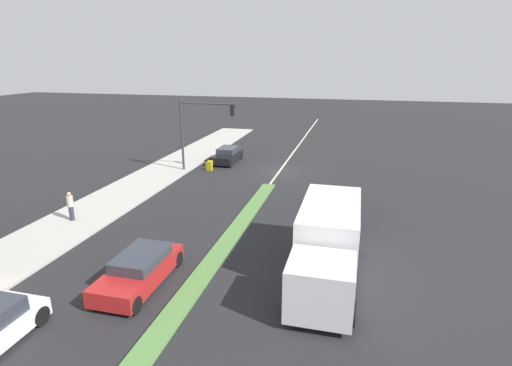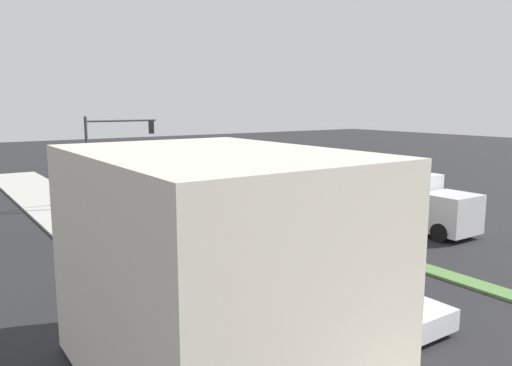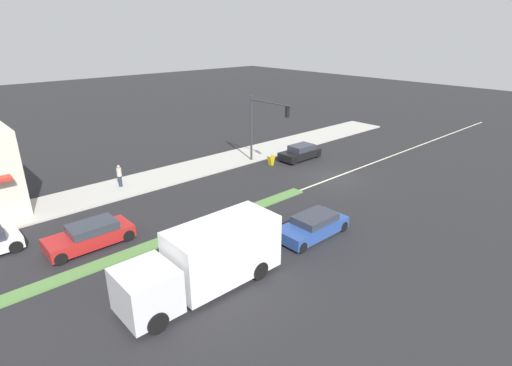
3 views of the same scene
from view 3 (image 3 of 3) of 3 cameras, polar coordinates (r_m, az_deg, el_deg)
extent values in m
plane|color=#232326|center=(21.72, -20.15, -10.52)|extent=(160.00, 160.00, 0.00)
cube|color=#B2AFA8|center=(29.42, -27.90, -3.13)|extent=(4.00, 73.00, 0.12)
cube|color=beige|center=(31.84, 10.92, 0.70)|extent=(0.16, 60.00, 0.01)
cylinder|color=#333338|center=(34.60, -0.68, 7.79)|extent=(0.18, 0.18, 5.60)
cylinder|color=#333338|center=(32.47, 1.98, 11.39)|extent=(4.50, 0.12, 0.12)
cube|color=black|center=(31.20, 4.48, 10.10)|extent=(0.28, 0.24, 0.84)
sphere|color=red|center=(31.25, 4.67, 10.61)|extent=(0.18, 0.18, 0.18)
sphere|color=gold|center=(31.30, 4.65, 10.13)|extent=(0.18, 0.18, 0.18)
sphere|color=green|center=(31.35, 4.64, 9.64)|extent=(0.18, 0.18, 0.18)
cylinder|color=#282D42|center=(30.81, -18.83, 0.24)|extent=(0.26, 0.26, 0.81)
cylinder|color=#B7B2A8|center=(30.57, -18.98, 1.49)|extent=(0.34, 0.34, 0.61)
sphere|color=tan|center=(30.44, -19.07, 2.22)|extent=(0.22, 0.22, 0.22)
cube|color=yellow|center=(34.20, 2.33, 3.27)|extent=(0.45, 0.21, 0.84)
cube|color=yellow|center=(33.99, 1.95, 3.16)|extent=(0.45, 0.21, 0.84)
cube|color=silver|center=(16.99, -15.39, -14.62)|extent=(2.28, 2.20, 1.90)
cube|color=white|center=(18.44, -4.73, -9.46)|extent=(2.40, 5.10, 2.60)
cylinder|color=black|center=(16.60, -13.95, -18.78)|extent=(0.28, 0.90, 0.90)
cylinder|color=black|center=(18.19, -17.35, -15.18)|extent=(0.28, 0.90, 0.90)
cylinder|color=black|center=(19.00, 0.47, -12.35)|extent=(0.28, 0.90, 0.90)
cylinder|color=black|center=(20.40, -3.69, -9.83)|extent=(0.28, 0.90, 0.90)
cylinder|color=black|center=(24.50, -31.11, -7.78)|extent=(0.22, 0.68, 0.68)
cylinder|color=black|center=(26.03, -31.92, -6.31)|extent=(0.22, 0.68, 0.68)
cube|color=black|center=(35.88, 6.27, 4.14)|extent=(1.72, 3.94, 0.64)
cube|color=#2D333D|center=(35.87, 6.52, 5.06)|extent=(1.46, 2.17, 0.48)
cylinder|color=black|center=(34.35, 5.44, 3.07)|extent=(0.22, 0.63, 0.63)
cylinder|color=black|center=(35.34, 3.64, 3.65)|extent=(0.22, 0.63, 0.63)
cylinder|color=black|center=(36.61, 8.79, 4.07)|extent=(0.22, 0.63, 0.63)
cylinder|color=black|center=(37.54, 7.00, 4.59)|extent=(0.22, 0.63, 0.63)
cube|color=#284793|center=(22.77, 8.00, -6.36)|extent=(1.90, 4.33, 0.65)
cube|color=#2D333D|center=(22.68, 8.43, -4.99)|extent=(1.61, 2.38, 0.41)
cylinder|color=black|center=(21.19, 6.59, -9.11)|extent=(0.22, 0.61, 0.61)
cylinder|color=black|center=(22.19, 3.30, -7.51)|extent=(0.22, 0.61, 0.61)
cylinder|color=black|center=(23.67, 12.35, -6.06)|extent=(0.22, 0.61, 0.61)
cylinder|color=black|center=(24.57, 9.17, -4.77)|extent=(0.22, 0.61, 0.61)
cube|color=#AD1E1E|center=(23.29, -22.68, -7.20)|extent=(1.86, 4.41, 0.67)
cube|color=#2D333D|center=(23.11, -22.36, -5.84)|extent=(1.58, 2.42, 0.44)
cylinder|color=black|center=(22.27, -26.15, -9.68)|extent=(0.22, 0.66, 0.66)
cylinder|color=black|center=(23.71, -27.34, -8.00)|extent=(0.22, 0.66, 0.66)
cylinder|color=black|center=(23.20, -17.79, -7.15)|extent=(0.22, 0.66, 0.66)
cylinder|color=black|center=(24.59, -19.44, -5.70)|extent=(0.22, 0.66, 0.66)
camera|label=1|loc=(13.83, -68.80, -2.06)|focal=28.00mm
camera|label=2|loc=(35.29, -55.65, 4.67)|focal=35.00mm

